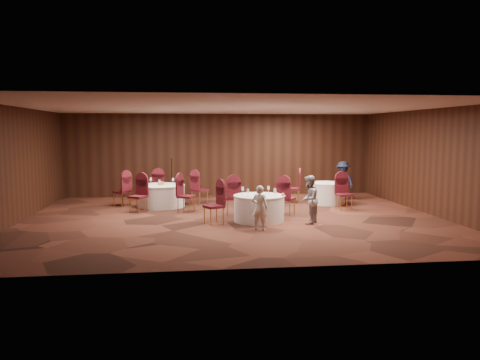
{
  "coord_description": "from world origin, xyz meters",
  "views": [
    {
      "loc": [
        -1.46,
        -13.33,
        2.53
      ],
      "look_at": [
        0.2,
        0.2,
        1.1
      ],
      "focal_mm": 35.0,
      "sensor_mm": 36.0,
      "label": 1
    }
  ],
  "objects": [
    {
      "name": "table_left",
      "position": [
        -2.19,
        2.39,
        0.38
      ],
      "size": [
        1.58,
        1.58,
        0.74
      ],
      "color": "white",
      "rests_on": "ground"
    },
    {
      "name": "chairs_left",
      "position": [
        -2.19,
        2.36,
        0.5
      ],
      "size": [
        3.35,
        3.04,
        1.0
      ],
      "color": "#3E0C1A",
      "rests_on": "ground"
    },
    {
      "name": "woman_b",
      "position": [
        1.95,
        -1.02,
        0.67
      ],
      "size": [
        0.77,
        0.82,
        1.33
      ],
      "primitive_type": "imported",
      "rotation": [
        0.0,
        0.0,
        4.15
      ],
      "color": "#A3A2A7",
      "rests_on": "ground"
    },
    {
      "name": "man_c",
      "position": [
        4.41,
        3.24,
        0.71
      ],
      "size": [
        0.94,
        1.06,
        1.42
      ],
      "primitive_type": "imported",
      "rotation": [
        0.0,
        0.0,
        5.28
      ],
      "color": "black",
      "rests_on": "ground"
    },
    {
      "name": "woman_a",
      "position": [
        0.48,
        -1.67,
        0.58
      ],
      "size": [
        0.5,
        0.45,
        1.16
      ],
      "primitive_type": "imported",
      "rotation": [
        0.0,
        0.0,
        2.63
      ],
      "color": "silver",
      "rests_on": "ground"
    },
    {
      "name": "tabletop_main",
      "position": [
        0.81,
        -0.61,
        0.84
      ],
      "size": [
        1.18,
        1.08,
        0.22
      ],
      "color": "silver",
      "rests_on": "table_main"
    },
    {
      "name": "room_shell",
      "position": [
        0.0,
        0.0,
        1.96
      ],
      "size": [
        12.0,
        12.0,
        12.0
      ],
      "color": "silver",
      "rests_on": "ground"
    },
    {
      "name": "ground",
      "position": [
        0.0,
        0.0,
        0.0
      ],
      "size": [
        12.0,
        12.0,
        0.0
      ],
      "primitive_type": "plane",
      "color": "black",
      "rests_on": "ground"
    },
    {
      "name": "table_main",
      "position": [
        0.65,
        -0.51,
        0.38
      ],
      "size": [
        1.44,
        1.44,
        0.74
      ],
      "color": "white",
      "rests_on": "ground"
    },
    {
      "name": "tabletop_right",
      "position": [
        3.75,
        2.11,
        0.9
      ],
      "size": [
        0.08,
        0.08,
        0.22
      ],
      "color": "silver",
      "rests_on": "table_right"
    },
    {
      "name": "chairs_right",
      "position": [
        3.06,
        1.94,
        0.5
      ],
      "size": [
        1.86,
        2.27,
        1.0
      ],
      "color": "#3E0C1A",
      "rests_on": "ground"
    },
    {
      "name": "chairs_main",
      "position": [
        0.33,
        0.13,
        0.5
      ],
      "size": [
        2.99,
        2.17,
        1.0
      ],
      "color": "#3E0C1A",
      "rests_on": "ground"
    },
    {
      "name": "mic_stand",
      "position": [
        -1.88,
        4.25,
        0.44
      ],
      "size": [
        0.24,
        0.24,
        1.52
      ],
      "color": "black",
      "rests_on": "ground"
    },
    {
      "name": "table_right",
      "position": [
        3.53,
        2.36,
        0.38
      ],
      "size": [
        1.28,
        1.28,
        0.74
      ],
      "color": "white",
      "rests_on": "ground"
    },
    {
      "name": "tabletop_left",
      "position": [
        -2.19,
        2.39,
        0.82
      ],
      "size": [
        0.83,
        0.84,
        0.22
      ],
      "color": "silver",
      "rests_on": "table_left"
    }
  ]
}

